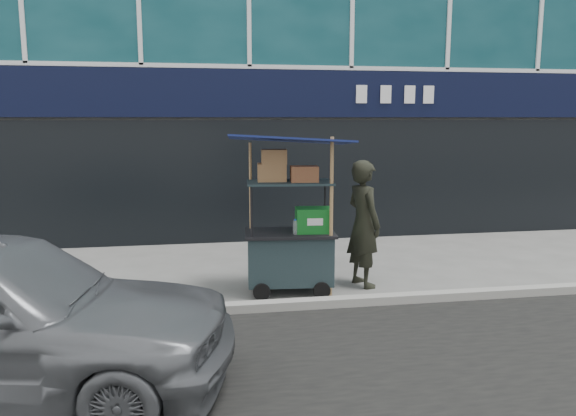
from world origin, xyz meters
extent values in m
plane|color=#60605C|center=(0.00, 0.00, 0.00)|extent=(80.00, 80.00, 0.00)
cube|color=gray|center=(0.00, -0.20, 0.06)|extent=(80.00, 0.18, 0.12)
cube|color=black|center=(0.00, 3.86, 2.90)|extent=(15.68, 0.06, 0.90)
cube|color=black|center=(0.00, 3.90, 1.20)|extent=(15.68, 0.04, 2.40)
cube|color=black|center=(0.19, 0.54, 0.49)|extent=(1.23, 0.79, 0.68)
cylinder|color=black|center=(-0.25, 0.22, 0.12)|extent=(0.24, 0.07, 0.23)
cylinder|color=black|center=(0.56, 0.14, 0.12)|extent=(0.24, 0.07, 0.23)
cube|color=black|center=(0.19, 0.54, 0.85)|extent=(1.31, 0.87, 0.04)
cylinder|color=black|center=(-0.37, 0.29, 1.19)|extent=(0.03, 0.03, 0.73)
cylinder|color=black|center=(0.70, 0.20, 1.19)|extent=(0.03, 0.03, 0.73)
cylinder|color=black|center=(-0.32, 0.88, 1.19)|extent=(0.03, 0.03, 0.73)
cylinder|color=black|center=(0.75, 0.78, 1.19)|extent=(0.03, 0.03, 0.73)
cube|color=black|center=(0.19, 0.54, 1.56)|extent=(1.23, 0.79, 0.03)
cylinder|color=#9A7345|center=(0.70, 0.20, 1.10)|extent=(0.05, 0.05, 2.19)
cylinder|color=#9A7345|center=(-0.32, 0.88, 1.05)|extent=(0.04, 0.04, 2.10)
cube|color=#0D0D4B|center=(0.19, 0.54, 2.15)|extent=(1.75, 1.31, 0.19)
cube|color=#0F5F22|center=(0.51, 0.46, 1.04)|extent=(0.52, 0.38, 0.34)
cylinder|color=silver|center=(0.23, 0.34, 0.97)|extent=(0.07, 0.07, 0.20)
cylinder|color=#174BAF|center=(0.23, 0.34, 1.07)|extent=(0.03, 0.03, 0.02)
cube|color=brown|center=(-0.05, 0.61, 1.70)|extent=(0.42, 0.33, 0.24)
cube|color=olive|center=(0.38, 0.47, 1.68)|extent=(0.39, 0.31, 0.21)
cube|color=brown|center=(-0.02, 0.59, 1.92)|extent=(0.36, 0.28, 0.20)
imported|color=black|center=(1.30, 0.66, 0.92)|extent=(0.62, 0.77, 1.85)
camera|label=1|loc=(-1.14, -7.02, 2.44)|focal=35.00mm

